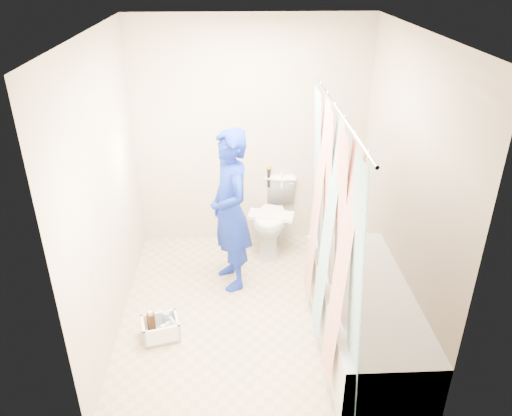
{
  "coord_description": "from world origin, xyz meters",
  "views": [
    {
      "loc": [
        -0.18,
        -3.6,
        2.89
      ],
      "look_at": [
        0.0,
        0.25,
        0.9
      ],
      "focal_mm": 35.0,
      "sensor_mm": 36.0,
      "label": 1
    }
  ],
  "objects_px": {
    "bathtub": "(364,313)",
    "plumber": "(230,211)",
    "cleaning_caddy": "(162,329)",
    "toilet": "(273,216)"
  },
  "relations": [
    {
      "from": "plumber",
      "to": "bathtub",
      "type": "bearing_deg",
      "value": 31.95
    },
    {
      "from": "bathtub",
      "to": "cleaning_caddy",
      "type": "bearing_deg",
      "value": 176.77
    },
    {
      "from": "bathtub",
      "to": "toilet",
      "type": "relative_size",
      "value": 2.3
    },
    {
      "from": "plumber",
      "to": "toilet",
      "type": "bearing_deg",
      "value": 125.89
    },
    {
      "from": "bathtub",
      "to": "toilet",
      "type": "xyz_separation_m",
      "value": [
        -0.63,
        1.51,
        0.11
      ]
    },
    {
      "from": "bathtub",
      "to": "plumber",
      "type": "distance_m",
      "value": 1.47
    },
    {
      "from": "toilet",
      "to": "plumber",
      "type": "height_order",
      "value": "plumber"
    },
    {
      "from": "plumber",
      "to": "cleaning_caddy",
      "type": "height_order",
      "value": "plumber"
    },
    {
      "from": "bathtub",
      "to": "plumber",
      "type": "bearing_deg",
      "value": 141.11
    },
    {
      "from": "plumber",
      "to": "cleaning_caddy",
      "type": "bearing_deg",
      "value": -56.45
    }
  ]
}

